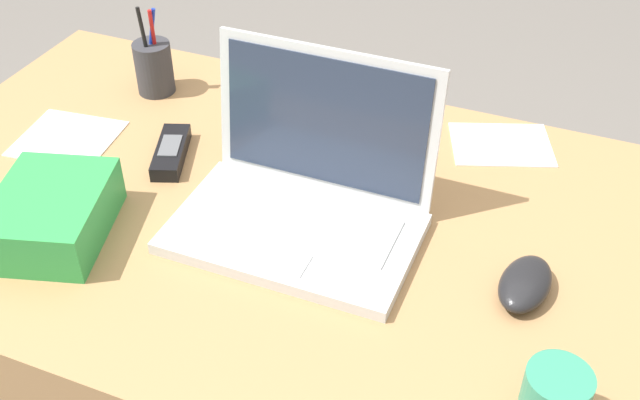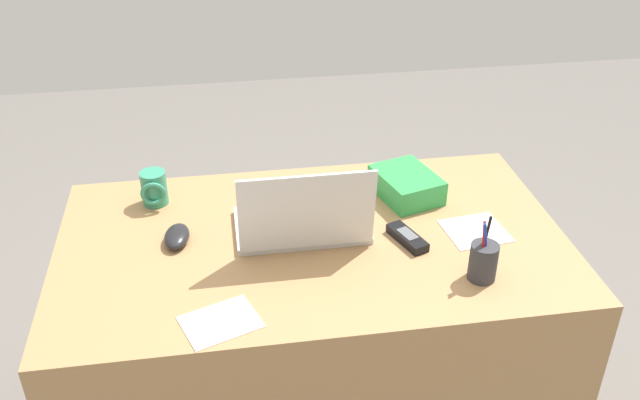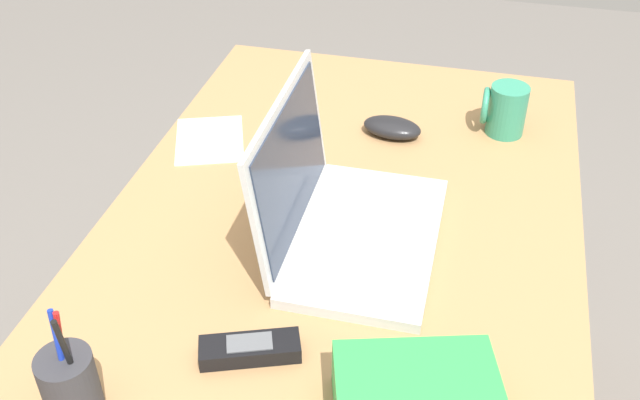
{
  "view_description": "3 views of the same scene",
  "coord_description": "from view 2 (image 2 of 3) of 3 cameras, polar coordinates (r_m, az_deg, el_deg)",
  "views": [
    {
      "loc": [
        0.37,
        -0.81,
        1.47
      ],
      "look_at": [
        0.04,
        0.0,
        0.77
      ],
      "focal_mm": 43.84,
      "sensor_mm": 36.0,
      "label": 1
    },
    {
      "loc": [
        0.21,
        1.49,
        1.77
      ],
      "look_at": [
        -0.03,
        -0.06,
        0.81
      ],
      "focal_mm": 39.31,
      "sensor_mm": 36.0,
      "label": 2
    },
    {
      "loc": [
        -0.86,
        -0.19,
        1.48
      ],
      "look_at": [
        -0.02,
        0.01,
        0.84
      ],
      "focal_mm": 41.66,
      "sensor_mm": 36.0,
      "label": 3
    }
  ],
  "objects": [
    {
      "name": "paper_note_near_laptop",
      "position": [
        1.58,
        -8.1,
        -9.8
      ],
      "size": [
        0.2,
        0.17,
        0.0
      ],
      "primitive_type": "cube",
      "rotation": [
        0.0,
        0.0,
        0.35
      ],
      "color": "white",
      "rests_on": "desk"
    },
    {
      "name": "cordless_phone",
      "position": [
        1.82,
        7.12,
        -3.06
      ],
      "size": [
        0.09,
        0.14,
        0.03
      ],
      "color": "black",
      "rests_on": "desk"
    },
    {
      "name": "laptop",
      "position": [
        1.8,
        -1.4,
        -1.71
      ],
      "size": [
        0.35,
        0.25,
        0.24
      ],
      "color": "silver",
      "rests_on": "desk"
    },
    {
      "name": "pen_holder",
      "position": [
        1.7,
        13.15,
        -4.87
      ],
      "size": [
        0.07,
        0.07,
        0.17
      ],
      "color": "#333338",
      "rests_on": "desk"
    },
    {
      "name": "coffee_mug_white",
      "position": [
        2.0,
        -13.35,
        0.92
      ],
      "size": [
        0.07,
        0.08,
        0.1
      ],
      "color": "#338C6B",
      "rests_on": "desk"
    },
    {
      "name": "snack_bag",
      "position": [
        2.0,
        7.04,
        1.23
      ],
      "size": [
        0.2,
        0.23,
        0.07
      ],
      "primitive_type": "cube",
      "rotation": [
        0.0,
        0.0,
        0.29
      ],
      "color": "green",
      "rests_on": "desk"
    },
    {
      "name": "computer_mouse",
      "position": [
        1.84,
        -11.58,
        -2.91
      ],
      "size": [
        0.08,
        0.12,
        0.03
      ],
      "primitive_type": "ellipsoid",
      "rotation": [
        0.0,
        0.0,
        -0.12
      ],
      "color": "black",
      "rests_on": "desk"
    },
    {
      "name": "desk",
      "position": [
        2.05,
        -0.56,
        -11.65
      ],
      "size": [
        1.32,
        0.76,
        0.74
      ],
      "primitive_type": "cube",
      "color": "#A87C4F",
      "rests_on": "ground"
    },
    {
      "name": "paper_note_left",
      "position": [
        1.89,
        12.52,
        -2.47
      ],
      "size": [
        0.17,
        0.16,
        0.0
      ],
      "primitive_type": "cube",
      "rotation": [
        0.0,
        0.0,
        0.12
      ],
      "color": "white",
      "rests_on": "desk"
    }
  ]
}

